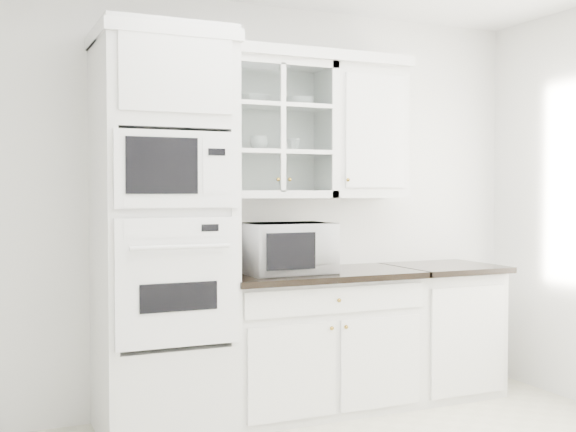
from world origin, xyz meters
name	(u,v)px	position (x,y,z in m)	size (l,w,h in m)	color
room_shell	(355,126)	(0.00, 0.43, 1.78)	(4.00, 3.50, 2.70)	white
oven_column	(163,232)	(-0.75, 1.42, 1.20)	(0.76, 0.68, 2.40)	white
base_cabinet_run	(316,340)	(0.28, 1.45, 0.46)	(1.32, 0.67, 0.92)	white
extra_base_cabinet	(441,328)	(1.28, 1.45, 0.46)	(0.72, 0.67, 0.92)	white
upper_cabinet_glass	(273,130)	(0.03, 1.58, 1.85)	(0.80, 0.33, 0.90)	white
upper_cabinet_solid	(362,133)	(0.71, 1.58, 1.85)	(0.55, 0.33, 0.90)	white
crown_molding	(259,53)	(-0.07, 1.56, 2.33)	(2.14, 0.38, 0.07)	white
countertop_microwave	(286,248)	(0.05, 1.41, 1.08)	(0.56, 0.46, 0.32)	white
bowl_a	(252,99)	(-0.12, 1.57, 2.04)	(0.22, 0.22, 0.05)	white
bowl_b	(300,102)	(0.23, 1.60, 2.04)	(0.19, 0.19, 0.06)	white
cup_a	(259,143)	(-0.07, 1.57, 1.76)	(0.12, 0.12, 0.09)	white
cup_b	(293,145)	(0.17, 1.57, 1.75)	(0.09, 0.09, 0.08)	white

